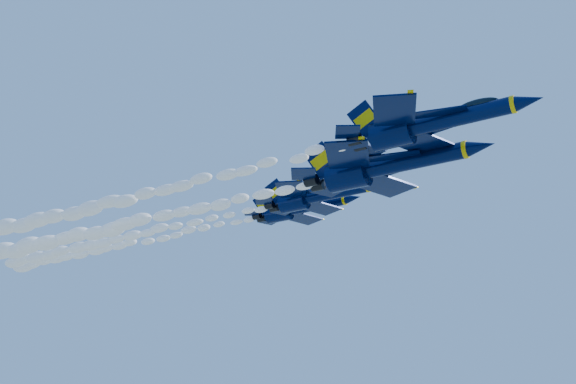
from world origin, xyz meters
The scene contains 8 objects.
jet_lead centered at (16.36, -9.70, 150.65)m, with size 17.19×14.10×6.39m.
smoke_trail_jet_lead centered at (-14.94, -9.70, 150.21)m, with size 47.91×2.05×1.85m, color white.
jet_second centered at (9.71, -3.97, 150.19)m, with size 19.20×15.75×7.14m.
smoke_trail_jet_second centered at (-22.46, -3.97, 149.73)m, with size 47.91×2.29×2.06m, color white.
jet_third centered at (-3.30, 6.88, 153.23)m, with size 15.72×12.90×5.84m.
smoke_trail_jet_third centered at (-33.98, 6.88, 152.81)m, with size 47.91×1.88×1.69m, color white.
jet_fourth centered at (-9.74, 14.21, 155.22)m, with size 15.75×12.92×5.85m.
smoke_trail_jet_fourth centered at (-40.42, 14.21, 154.79)m, with size 47.91×1.88×1.69m, color white.
Camera 1 is at (33.60, -64.85, 121.88)m, focal length 45.00 mm.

